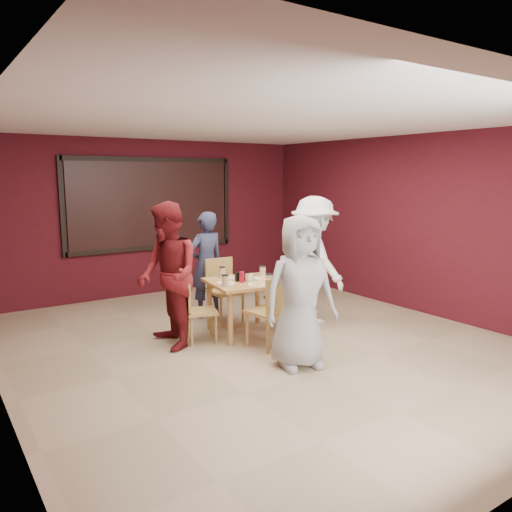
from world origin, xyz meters
TOP-DOWN VIEW (x-y plane):
  - floor at (0.00, 0.00)m, footprint 7.00×7.00m
  - window_blinds at (0.00, 3.45)m, footprint 3.00×0.02m
  - dining_table at (0.08, 0.50)m, footprint 1.06×1.06m
  - chair_front at (0.04, -0.19)m, footprint 0.52×0.52m
  - chair_back at (0.15, 1.20)m, footprint 0.46×0.46m
  - chair_left at (-0.63, 0.57)m, footprint 0.49×0.49m
  - chair_right at (0.78, 0.45)m, footprint 0.43×0.43m
  - diner_front at (-0.05, -0.84)m, footprint 0.96×0.74m
  - diner_back at (0.07, 1.57)m, footprint 0.62×0.43m
  - diner_left at (-1.01, 0.59)m, footprint 0.80×0.97m
  - diner_right at (1.24, 0.43)m, footprint 0.79×1.26m

SIDE VIEW (x-z plane):
  - floor at x=0.00m, z-range 0.00..0.00m
  - chair_left at x=-0.63m, z-range 0.05..0.87m
  - chair_right at x=0.78m, z-range 0.06..0.92m
  - chair_front at x=0.04m, z-range 0.06..1.00m
  - chair_back at x=0.15m, z-range 0.06..1.00m
  - dining_table at x=0.08m, z-range 0.21..1.10m
  - diner_back at x=0.07m, z-range 0.00..1.62m
  - diner_front at x=-0.05m, z-range 0.00..1.74m
  - diner_left at x=-1.01m, z-range 0.00..1.85m
  - diner_right at x=1.24m, z-range 0.00..1.86m
  - window_blinds at x=0.00m, z-range 0.90..2.40m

